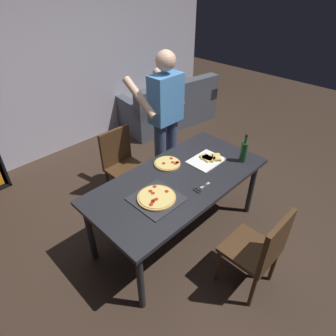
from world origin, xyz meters
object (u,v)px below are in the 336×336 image
object	(u,v)px
dining_table	(179,184)
chair_far_side	(122,161)
couch	(169,108)
wine_bottle	(244,151)
chair_near_camera	(260,249)
second_pizza_plain	(167,163)
person_serving_pizza	(165,117)
pepperoni_pizza_on_tray	(157,198)
kitchen_scissors	(200,189)

from	to	relation	value
dining_table	chair_far_side	world-z (taller)	chair_far_side
chair_far_side	couch	world-z (taller)	chair_far_side
couch	wine_bottle	xyz separation A→B (m)	(-1.19, -2.25, 0.57)
chair_near_camera	second_pizza_plain	xyz separation A→B (m)	(0.09, 1.18, 0.25)
person_serving_pizza	second_pizza_plain	world-z (taller)	person_serving_pizza
couch	pepperoni_pizza_on_tray	bearing A→B (deg)	-137.65
kitchen_scissors	wine_bottle	bearing A→B (deg)	-1.40
wine_bottle	second_pizza_plain	xyz separation A→B (m)	(-0.60, 0.52, -0.11)
chair_near_camera	wine_bottle	world-z (taller)	wine_bottle
dining_table	wine_bottle	distance (m)	0.77
person_serving_pizza	couch	bearing A→B (deg)	42.86
person_serving_pizza	kitchen_scissors	world-z (taller)	person_serving_pizza
dining_table	chair_near_camera	distance (m)	0.95
chair_near_camera	pepperoni_pizza_on_tray	xyz separation A→B (m)	(-0.36, 0.87, 0.25)
second_pizza_plain	chair_far_side	bearing A→B (deg)	97.73
dining_table	couch	world-z (taller)	couch
dining_table	kitchen_scissors	bearing A→B (deg)	-86.13
kitchen_scissors	second_pizza_plain	world-z (taller)	second_pizza_plain
chair_far_side	kitchen_scissors	bearing A→B (deg)	-89.18
couch	kitchen_scissors	xyz separation A→B (m)	(-1.87, -2.24, 0.45)
couch	person_serving_pizza	size ratio (longest dim) A/B	1.03
chair_far_side	second_pizza_plain	distance (m)	0.73
chair_near_camera	second_pizza_plain	size ratio (longest dim) A/B	3.27
chair_near_camera	person_serving_pizza	bearing A→B (deg)	72.54
person_serving_pizza	pepperoni_pizza_on_tray	distance (m)	1.20
dining_table	pepperoni_pizza_on_tray	world-z (taller)	pepperoni_pizza_on_tray
second_pizza_plain	dining_table	bearing A→B (deg)	-110.33
dining_table	pepperoni_pizza_on_tray	distance (m)	0.38
wine_bottle	second_pizza_plain	world-z (taller)	wine_bottle
chair_far_side	pepperoni_pizza_on_tray	size ratio (longest dim) A/B	2.22
dining_table	person_serving_pizza	xyz separation A→B (m)	(0.52, 0.71, 0.32)
chair_far_side	wine_bottle	world-z (taller)	wine_bottle
dining_table	pepperoni_pizza_on_tray	xyz separation A→B (m)	(-0.36, -0.07, 0.09)
chair_far_side	kitchen_scissors	world-z (taller)	chair_far_side
second_pizza_plain	chair_near_camera	bearing A→B (deg)	-94.48
couch	wine_bottle	world-z (taller)	wine_bottle
person_serving_pizza	kitchen_scissors	distance (m)	1.11
chair_far_side	pepperoni_pizza_on_tray	bearing A→B (deg)	-109.97
pepperoni_pizza_on_tray	second_pizza_plain	distance (m)	0.56
kitchen_scissors	person_serving_pizza	bearing A→B (deg)	62.53
dining_table	wine_bottle	xyz separation A→B (m)	(0.70, -0.27, 0.19)
couch	wine_bottle	distance (m)	2.61
couch	wine_bottle	size ratio (longest dim) A/B	5.72
chair_far_side	pepperoni_pizza_on_tray	xyz separation A→B (m)	(-0.36, -1.00, 0.25)
couch	second_pizza_plain	world-z (taller)	couch
chair_near_camera	second_pizza_plain	distance (m)	1.21
chair_far_side	wine_bottle	distance (m)	1.43
chair_near_camera	chair_far_side	bearing A→B (deg)	90.00
chair_far_side	dining_table	bearing A→B (deg)	-90.00
chair_far_side	person_serving_pizza	size ratio (longest dim) A/B	0.51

